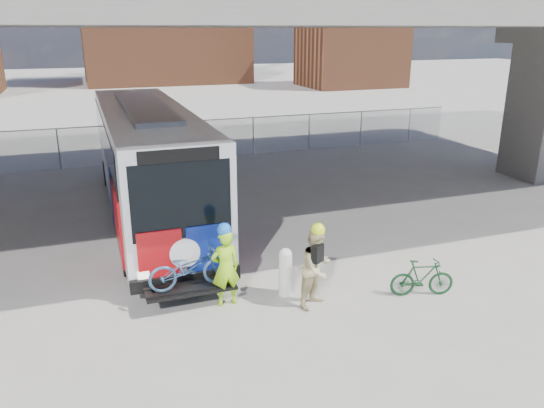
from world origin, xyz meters
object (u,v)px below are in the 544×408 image
cyclist_tan (317,267)px  bollard (285,270)px  cyclist_hivis (225,266)px  bus (148,154)px  bike_parked (422,278)px

cyclist_tan → bollard: bearing=94.1°
cyclist_hivis → cyclist_tan: (1.90, -0.72, -0.02)m
bus → bike_parked: (5.17, -7.85, -1.66)m
cyclist_tan → bike_parked: (2.50, -0.42, -0.48)m
bus → bike_parked: size_ratio=8.63×
bus → cyclist_hivis: bearing=-83.4°
bus → cyclist_tan: 7.99m
cyclist_tan → bike_parked: bearing=-40.2°
cyclist_tan → bike_parked: size_ratio=1.32×
cyclist_hivis → bollard: bearing=174.7°
bus → bollard: 7.24m
bollard → cyclist_hivis: (-1.42, 0.03, 0.32)m
bus → cyclist_tan: bearing=-70.2°
bollard → cyclist_hivis: size_ratio=0.60×
cyclist_hivis → bike_parked: (4.40, -1.14, -0.50)m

